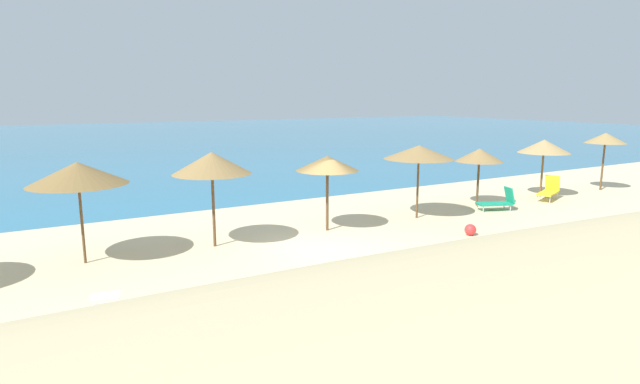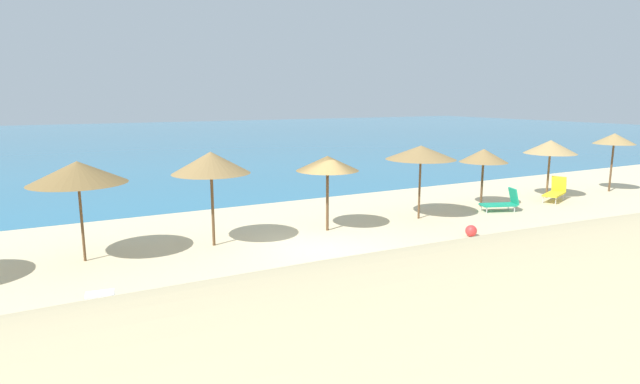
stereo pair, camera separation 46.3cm
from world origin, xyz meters
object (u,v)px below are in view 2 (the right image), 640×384
beach_umbrella_8 (551,147)px  beach_umbrella_4 (211,163)px  beach_umbrella_9 (614,139)px  lounge_chair_0 (555,191)px  beach_umbrella_3 (77,172)px  beach_umbrella_7 (484,156)px  beach_umbrella_5 (327,164)px  beach_ball (471,231)px  cooler_box (100,300)px  beach_umbrella_6 (421,153)px  lounge_chair_1 (502,202)px

beach_umbrella_8 → beach_umbrella_4: bearing=-179.0°
beach_umbrella_9 → lounge_chair_0: beach_umbrella_9 is taller
beach_umbrella_4 → beach_umbrella_9: 19.80m
beach_umbrella_4 → beach_umbrella_9: bearing=-0.4°
beach_umbrella_3 → beach_umbrella_7: (15.30, 0.07, -0.37)m
beach_umbrella_5 → beach_umbrella_8: bearing=1.7°
lounge_chair_0 → beach_ball: bearing=86.8°
beach_umbrella_8 → cooler_box: (-19.34, -3.74, -2.17)m
beach_umbrella_6 → lounge_chair_0: beach_umbrella_6 is taller
beach_umbrella_8 → beach_ball: bearing=-157.4°
beach_umbrella_5 → beach_umbrella_8: (11.75, 0.35, -0.01)m
beach_umbrella_7 → lounge_chair_0: bearing=-11.1°
beach_umbrella_3 → beach_umbrella_4: 3.67m
beach_umbrella_9 → lounge_chair_1: size_ratio=1.81×
beach_umbrella_8 → cooler_box: bearing=-169.0°
beach_umbrella_4 → cooler_box: bearing=-136.0°
beach_umbrella_8 → lounge_chair_0: (-0.36, -0.71, -1.89)m
beach_umbrella_3 → beach_umbrella_8: (19.41, 0.05, -0.19)m
beach_umbrella_3 → beach_umbrella_6: bearing=-2.1°
lounge_chair_1 → cooler_box: bearing=120.1°
beach_umbrella_6 → cooler_box: bearing=-164.1°
beach_umbrella_6 → cooler_box: size_ratio=4.69×
beach_umbrella_6 → cooler_box: 12.19m
beach_umbrella_9 → beach_umbrella_4: bearing=179.6°
beach_umbrella_5 → lounge_chair_1: 7.96m
beach_umbrella_4 → beach_ball: beach_umbrella_4 is taller
lounge_chair_0 → beach_ball: (-7.56, -2.59, -0.25)m
beach_umbrella_5 → beach_umbrella_7: bearing=2.8°
beach_umbrella_3 → lounge_chair_0: 19.17m
beach_umbrella_7 → lounge_chair_0: size_ratio=1.49×
beach_umbrella_6 → beach_umbrella_8: size_ratio=1.05×
beach_umbrella_5 → lounge_chair_0: 11.55m
beach_ball → beach_umbrella_6: bearing=88.1°
beach_umbrella_6 → beach_ball: beach_umbrella_6 is taller
beach_umbrella_9 → lounge_chair_1: bearing=-175.1°
beach_umbrella_3 → beach_ball: bearing=-15.8°
beach_umbrella_5 → beach_ball: bearing=-37.6°
beach_umbrella_9 → lounge_chair_1: beach_umbrella_9 is taller
lounge_chair_1 → beach_umbrella_6: bearing=100.8°
beach_umbrella_6 → beach_umbrella_8: (7.83, 0.47, -0.19)m
lounge_chair_0 → beach_ball: 7.99m
beach_umbrella_3 → beach_ball: 12.16m
beach_umbrella_7 → beach_umbrella_3: bearing=-179.7°
beach_umbrella_7 → beach_umbrella_8: bearing=-0.3°
beach_umbrella_4 → beach_umbrella_7: 11.66m
lounge_chair_1 → beach_umbrella_5: bearing=104.8°
beach_umbrella_5 → lounge_chair_1: size_ratio=1.66×
beach_umbrella_8 → beach_umbrella_5: bearing=-178.3°
beach_umbrella_5 → beach_umbrella_6: 3.92m
beach_umbrella_9 → lounge_chair_0: 4.91m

